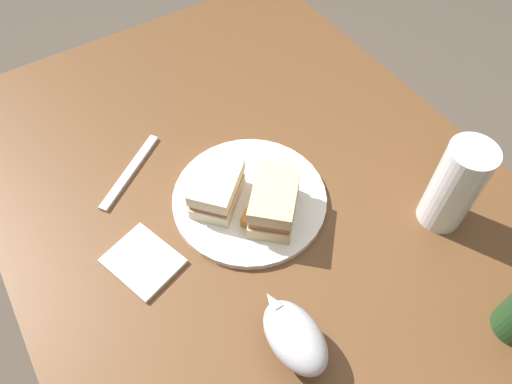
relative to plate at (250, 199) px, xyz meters
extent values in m
plane|color=#4C4238|center=(-0.02, -0.02, -0.77)|extent=(6.00, 6.00, 0.00)
cube|color=brown|center=(-0.02, -0.02, -0.39)|extent=(1.17, 0.84, 0.76)
cylinder|color=silver|center=(0.00, 0.00, 0.00)|extent=(0.27, 0.27, 0.01)
cube|color=beige|center=(0.02, 0.05, 0.02)|extent=(0.12, 0.12, 0.02)
cube|color=#8C5B3D|center=(0.02, 0.05, 0.04)|extent=(0.11, 0.11, 0.01)
cube|color=beige|center=(0.02, 0.05, 0.05)|extent=(0.12, 0.12, 0.02)
cube|color=#CCB284|center=(-0.05, -0.02, 0.02)|extent=(0.13, 0.13, 0.03)
cube|color=#8C5B3D|center=(-0.05, -0.02, 0.04)|extent=(0.12, 0.12, 0.02)
cube|color=#CCB284|center=(-0.05, -0.02, 0.06)|extent=(0.13, 0.13, 0.03)
cube|color=#B77F33|center=(-0.05, 0.01, 0.02)|extent=(0.04, 0.05, 0.02)
cube|color=#AD702D|center=(0.01, 0.08, 0.02)|extent=(0.05, 0.05, 0.02)
cube|color=#AD702D|center=(-0.04, 0.02, 0.02)|extent=(0.04, 0.05, 0.02)
cylinder|color=white|center=(-0.20, -0.25, 0.08)|extent=(0.07, 0.07, 0.17)
cylinder|color=gold|center=(-0.20, -0.25, 0.02)|extent=(0.06, 0.06, 0.06)
cylinder|color=#B7B7BC|center=(-0.25, 0.08, 0.00)|extent=(0.04, 0.04, 0.02)
ellipsoid|color=#B7B7BC|center=(-0.25, 0.08, 0.04)|extent=(0.12, 0.07, 0.06)
ellipsoid|color=#381E0F|center=(-0.25, 0.08, 0.04)|extent=(0.09, 0.06, 0.02)
cone|color=#B7B7BC|center=(-0.19, 0.08, 0.05)|extent=(0.03, 0.02, 0.02)
cube|color=silver|center=(-0.01, 0.21, 0.00)|extent=(0.13, 0.12, 0.01)
cube|color=silver|center=(0.17, 0.15, 0.00)|extent=(0.12, 0.16, 0.01)
camera|label=1|loc=(-0.40, 0.24, 0.67)|focal=33.04mm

